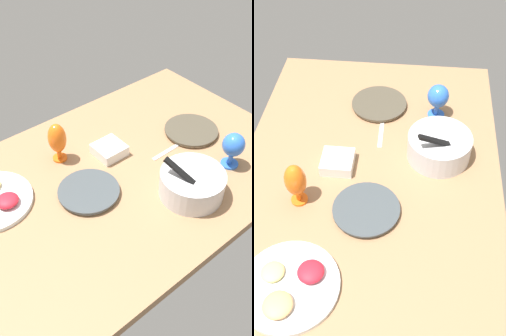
# 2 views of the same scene
# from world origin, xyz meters

# --- Properties ---
(ground_plane) EXTENTS (1.60, 1.04, 0.04)m
(ground_plane) POSITION_xyz_m (0.00, 0.00, -0.02)
(ground_plane) COLOR #99704C
(dinner_plate_left) EXTENTS (0.25, 0.25, 0.02)m
(dinner_plate_left) POSITION_xyz_m (-0.45, 0.00, 0.01)
(dinner_plate_left) COLOR beige
(dinner_plate_left) RESTS_ON ground_plane
(dinner_plate_right) EXTENTS (0.25, 0.25, 0.02)m
(dinner_plate_right) POSITION_xyz_m (0.16, 0.01, 0.01)
(dinner_plate_right) COLOR silver
(dinner_plate_right) RESTS_ON ground_plane
(mixing_bowl) EXTENTS (0.26, 0.26, 0.17)m
(mixing_bowl) POSITION_xyz_m (-0.16, 0.27, 0.06)
(mixing_bowl) COLOR silver
(mixing_bowl) RESTS_ON ground_plane
(hurricane_glass_orange) EXTENTS (0.08, 0.08, 0.18)m
(hurricane_glass_orange) POSITION_xyz_m (0.13, -0.24, 0.11)
(hurricane_glass_orange) COLOR orange
(hurricane_glass_orange) RESTS_ON ground_plane
(hurricane_glass_blue) EXTENTS (0.09, 0.09, 0.16)m
(hurricane_glass_blue) POSITION_xyz_m (-0.41, 0.26, 0.10)
(hurricane_glass_blue) COLOR blue
(hurricane_glass_blue) RESTS_ON ground_plane
(square_bowl_white) EXTENTS (0.13, 0.13, 0.05)m
(square_bowl_white) POSITION_xyz_m (-0.06, -0.13, 0.03)
(square_bowl_white) COLOR white
(square_bowl_white) RESTS_ON ground_plane
(fork_by_left_plate) EXTENTS (0.18, 0.02, 0.01)m
(fork_by_left_plate) POSITION_xyz_m (-0.27, 0.03, 0.00)
(fork_by_left_plate) COLOR silver
(fork_by_left_plate) RESTS_ON ground_plane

